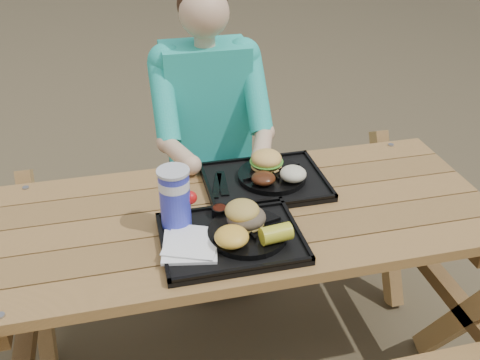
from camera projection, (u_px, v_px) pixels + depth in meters
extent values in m
plane|color=#999999|center=(240.00, 356.00, 2.27)|extent=(60.00, 60.00, 0.00)
cube|color=black|center=(231.00, 239.00, 1.73)|extent=(0.45, 0.35, 0.02)
cube|color=black|center=(265.00, 183.00, 2.03)|extent=(0.45, 0.35, 0.02)
cylinder|color=black|center=(248.00, 233.00, 1.73)|extent=(0.26, 0.26, 0.02)
cylinder|color=black|center=(272.00, 176.00, 2.03)|extent=(0.26, 0.26, 0.02)
cube|color=white|center=(190.00, 245.00, 1.67)|extent=(0.20, 0.20, 0.02)
cylinder|color=#1821BA|center=(175.00, 199.00, 1.73)|extent=(0.10, 0.10, 0.20)
cylinder|color=black|center=(220.00, 211.00, 1.82)|extent=(0.06, 0.06, 0.03)
cylinder|color=gold|center=(241.00, 210.00, 1.83)|extent=(0.04, 0.04, 0.03)
ellipsoid|color=yellow|center=(232.00, 237.00, 1.65)|extent=(0.11, 0.11, 0.05)
cube|color=black|center=(223.00, 183.00, 2.00)|extent=(0.05, 0.17, 0.01)
ellipsoid|color=#451E0D|center=(263.00, 178.00, 1.96)|extent=(0.09, 0.09, 0.04)
ellipsoid|color=beige|center=(293.00, 174.00, 1.97)|extent=(0.10, 0.10, 0.05)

